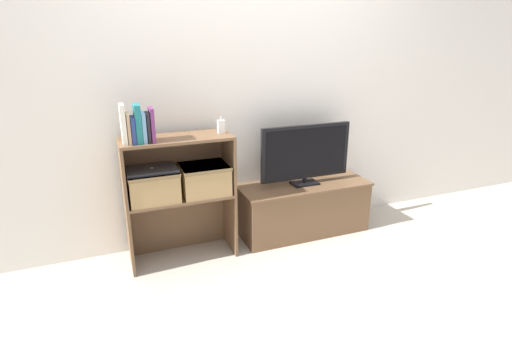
% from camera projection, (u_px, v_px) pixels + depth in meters
% --- Properties ---
extents(ground_plane, '(16.00, 16.00, 0.00)m').
position_uv_depth(ground_plane, '(264.00, 251.00, 3.15)').
color(ground_plane, '#BCB2A3').
extents(wall_back, '(10.00, 0.05, 2.40)m').
position_uv_depth(wall_back, '(244.00, 91.00, 3.14)').
color(wall_back, silver).
rests_on(wall_back, ground_plane).
extents(tv_stand, '(1.10, 0.41, 0.44)m').
position_uv_depth(tv_stand, '(303.00, 208.00, 3.40)').
color(tv_stand, brown).
rests_on(tv_stand, ground_plane).
extents(tv, '(0.78, 0.14, 0.50)m').
position_uv_depth(tv, '(306.00, 153.00, 3.25)').
color(tv, black).
rests_on(tv, tv_stand).
extents(bookshelf_lower_tier, '(0.78, 0.33, 0.51)m').
position_uv_depth(bookshelf_lower_tier, '(180.00, 216.00, 3.04)').
color(bookshelf_lower_tier, brown).
rests_on(bookshelf_lower_tier, ground_plane).
extents(bookshelf_upper_tier, '(0.78, 0.33, 0.44)m').
position_uv_depth(bookshelf_upper_tier, '(176.00, 157.00, 2.88)').
color(bookshelf_upper_tier, brown).
rests_on(bookshelf_upper_tier, bookshelf_lower_tier).
extents(book_ivory, '(0.03, 0.12, 0.26)m').
position_uv_depth(book_ivory, '(123.00, 124.00, 2.56)').
color(book_ivory, silver).
rests_on(book_ivory, bookshelf_upper_tier).
extents(book_tan, '(0.02, 0.14, 0.20)m').
position_uv_depth(book_tan, '(128.00, 128.00, 2.58)').
color(book_tan, tan).
rests_on(book_tan, bookshelf_upper_tier).
extents(book_navy, '(0.03, 0.15, 0.17)m').
position_uv_depth(book_navy, '(133.00, 130.00, 2.60)').
color(book_navy, navy).
rests_on(book_navy, bookshelf_upper_tier).
extents(book_teal, '(0.04, 0.14, 0.25)m').
position_uv_depth(book_teal, '(138.00, 124.00, 2.60)').
color(book_teal, '#1E7075').
rests_on(book_teal, bookshelf_upper_tier).
extents(book_skyblue, '(0.02, 0.14, 0.20)m').
position_uv_depth(book_skyblue, '(143.00, 127.00, 2.62)').
color(book_skyblue, '#709ECC').
rests_on(book_skyblue, bookshelf_upper_tier).
extents(book_charcoal, '(0.02, 0.12, 0.20)m').
position_uv_depth(book_charcoal, '(148.00, 127.00, 2.63)').
color(book_charcoal, '#232328').
rests_on(book_charcoal, bookshelf_upper_tier).
extents(book_plum, '(0.02, 0.15, 0.23)m').
position_uv_depth(book_plum, '(152.00, 125.00, 2.63)').
color(book_plum, '#6B2D66').
rests_on(book_plum, bookshelf_upper_tier).
extents(baby_monitor, '(0.05, 0.04, 0.12)m').
position_uv_depth(baby_monitor, '(221.00, 127.00, 2.88)').
color(baby_monitor, white).
rests_on(baby_monitor, bookshelf_upper_tier).
extents(storage_basket_left, '(0.35, 0.30, 0.22)m').
position_uv_depth(storage_basket_left, '(153.00, 184.00, 2.81)').
color(storage_basket_left, tan).
rests_on(storage_basket_left, bookshelf_lower_tier).
extents(storage_basket_right, '(0.35, 0.30, 0.22)m').
position_uv_depth(storage_basket_right, '(204.00, 178.00, 2.93)').
color(storage_basket_right, tan).
rests_on(storage_basket_right, bookshelf_lower_tier).
extents(laptop, '(0.35, 0.23, 0.02)m').
position_uv_depth(laptop, '(152.00, 170.00, 2.77)').
color(laptop, '#2D2D33').
rests_on(laptop, storage_basket_left).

